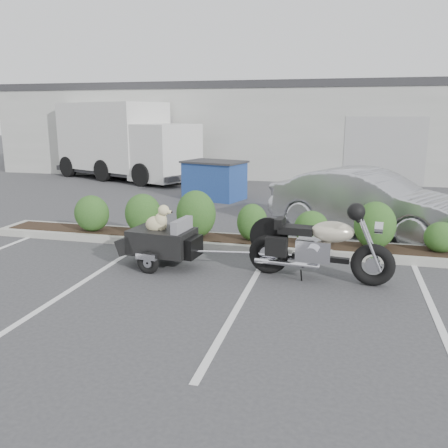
% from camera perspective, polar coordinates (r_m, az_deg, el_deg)
% --- Properties ---
extents(ground, '(90.00, 90.00, 0.00)m').
position_cam_1_polar(ground, '(8.04, -5.27, -6.58)').
color(ground, '#38383A').
rests_on(ground, ground).
extents(planter_kerb, '(12.00, 1.00, 0.15)m').
position_cam_1_polar(planter_kerb, '(9.82, 4.56, -2.45)').
color(planter_kerb, '#9E9E93').
rests_on(planter_kerb, ground).
extents(building, '(26.00, 10.00, 4.00)m').
position_cam_1_polar(building, '(24.27, 8.40, 11.35)').
color(building, '#9EA099').
rests_on(building, ground).
extents(motorcycle, '(2.43, 0.88, 1.40)m').
position_cam_1_polar(motorcycle, '(7.97, 11.31, -2.77)').
color(motorcycle, black).
rests_on(motorcycle, ground).
extents(pet_trailer, '(1.95, 1.10, 1.16)m').
position_cam_1_polar(pet_trailer, '(8.60, -7.55, -1.93)').
color(pet_trailer, black).
rests_on(pet_trailer, ground).
extents(sedan, '(4.71, 3.37, 1.48)m').
position_cam_1_polar(sedan, '(11.31, 16.90, 2.55)').
color(sedan, '#ACADB4').
rests_on(sedan, ground).
extents(dumpster, '(2.16, 1.75, 1.23)m').
position_cam_1_polar(dumpster, '(15.32, -1.16, 5.34)').
color(dumpster, navy).
rests_on(dumpster, ground).
extents(delivery_truck, '(7.19, 4.67, 3.15)m').
position_cam_1_polar(delivery_truck, '(20.49, -11.82, 9.54)').
color(delivery_truck, silver).
rests_on(delivery_truck, ground).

